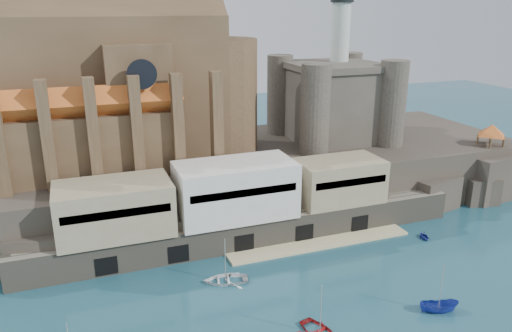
{
  "coord_description": "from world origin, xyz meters",
  "views": [
    {
      "loc": [
        -31.87,
        -44.45,
        35.88
      ],
      "look_at": [
        -3.48,
        32.0,
        9.18
      ],
      "focal_mm": 35.0,
      "sensor_mm": 36.0,
      "label": 1
    }
  ],
  "objects": [
    {
      "name": "ground",
      "position": [
        0.0,
        0.0,
        0.0
      ],
      "size": [
        300.0,
        300.0,
        0.0
      ],
      "primitive_type": "plane",
      "color": "#194453",
      "rests_on": "ground"
    },
    {
      "name": "pavilion",
      "position": [
        42.0,
        26.0,
        12.73
      ],
      "size": [
        6.4,
        6.4,
        5.4
      ],
      "color": "#4B3723",
      "rests_on": "rock_outcrop"
    },
    {
      "name": "rock_outcrop",
      "position": [
        42.0,
        25.84,
        4.02
      ],
      "size": [
        14.5,
        10.5,
        8.7
      ],
      "color": "#2C2621",
      "rests_on": "ground"
    },
    {
      "name": "boat_6",
      "position": [
        -15.1,
        12.53,
        0.0
      ],
      "size": [
        2.19,
        4.5,
        6.06
      ],
      "primitive_type": "imported",
      "rotation": [
        0.0,
        0.0,
        4.49
      ],
      "color": "white",
      "rests_on": "ground"
    },
    {
      "name": "castle_keep",
      "position": [
        16.08,
        41.08,
        18.31
      ],
      "size": [
        21.2,
        21.2,
        29.3
      ],
      "color": "#413C33",
      "rests_on": "promontory"
    },
    {
      "name": "boat_7",
      "position": [
        18.58,
        14.0,
        0.0
      ],
      "size": [
        2.61,
        1.96,
        2.7
      ],
      "primitive_type": "imported",
      "rotation": [
        0.0,
        0.0,
        6.03
      ],
      "color": "#272D98",
      "rests_on": "ground"
    },
    {
      "name": "boat_2",
      "position": [
        7.25,
        -3.12,
        0.0
      ],
      "size": [
        2.32,
        2.29,
        4.76
      ],
      "primitive_type": "imported",
      "rotation": [
        0.0,
        0.0,
        1.24
      ],
      "color": "#20349F",
      "rests_on": "ground"
    },
    {
      "name": "quay",
      "position": [
        -10.19,
        23.07,
        6.07
      ],
      "size": [
        70.0,
        12.0,
        13.05
      ],
      "color": "#6C6656",
      "rests_on": "ground"
    },
    {
      "name": "promontory",
      "position": [
        -0.19,
        39.37,
        4.92
      ],
      "size": [
        100.0,
        36.0,
        10.0
      ],
      "color": "#2C2621",
      "rests_on": "ground"
    },
    {
      "name": "church",
      "position": [
        -24.13,
        41.85,
        22.13
      ],
      "size": [
        47.0,
        25.93,
        30.51
      ],
      "color": "#4B3723",
      "rests_on": "promontory"
    }
  ]
}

